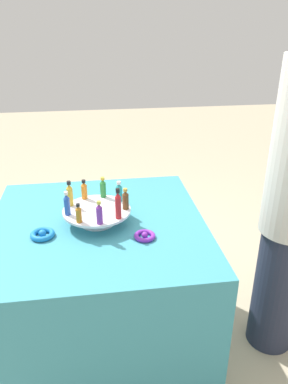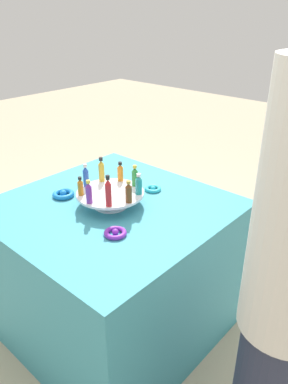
# 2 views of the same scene
# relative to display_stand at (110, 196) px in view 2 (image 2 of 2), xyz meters

# --- Properties ---
(ground_plane) EXTENTS (12.00, 12.00, 0.00)m
(ground_plane) POSITION_rel_display_stand_xyz_m (0.00, 0.00, -0.84)
(ground_plane) COLOR tan
(party_table) EXTENTS (1.07, 1.07, 0.79)m
(party_table) POSITION_rel_display_stand_xyz_m (0.00, 0.00, -0.45)
(party_table) COLOR teal
(party_table) RESTS_ON ground_plane
(display_stand) EXTENTS (0.34, 0.34, 0.08)m
(display_stand) POSITION_rel_display_stand_xyz_m (0.00, 0.00, 0.00)
(display_stand) COLOR silver
(display_stand) RESTS_ON party_table
(bottle_blue) EXTENTS (0.03, 0.03, 0.12)m
(bottle_blue) POSITION_rel_display_stand_xyz_m (0.14, 0.03, 0.08)
(bottle_blue) COLOR #234CAD
(bottle_blue) RESTS_ON display_stand
(bottle_amber) EXTENTS (0.03, 0.03, 0.09)m
(bottle_amber) POSITION_rel_display_stand_xyz_m (0.08, 0.12, 0.07)
(bottle_amber) COLOR #AD6B19
(bottle_amber) RESTS_ON display_stand
(bottle_purple) EXTENTS (0.03, 0.03, 0.11)m
(bottle_purple) POSITION_rel_display_stand_xyz_m (-0.01, 0.14, 0.07)
(bottle_purple) COLOR #702D93
(bottle_purple) RESTS_ON display_stand
(bottle_red) EXTENTS (0.03, 0.03, 0.15)m
(bottle_red) POSITION_rel_display_stand_xyz_m (-0.10, 0.10, 0.09)
(bottle_red) COLOR #B21E23
(bottle_red) RESTS_ON display_stand
(bottle_brown) EXTENTS (0.03, 0.03, 0.11)m
(bottle_brown) POSITION_rel_display_stand_xyz_m (-0.14, 0.01, 0.07)
(bottle_brown) COLOR brown
(bottle_brown) RESTS_ON display_stand
(bottle_teal) EXTENTS (0.03, 0.03, 0.11)m
(bottle_teal) POSITION_rel_display_stand_xyz_m (-0.12, -0.08, 0.07)
(bottle_teal) COLOR teal
(bottle_teal) RESTS_ON display_stand
(bottle_green) EXTENTS (0.03, 0.03, 0.11)m
(bottle_green) POSITION_rel_display_stand_xyz_m (-0.04, -0.14, 0.07)
(bottle_green) COLOR #288438
(bottle_green) RESTS_ON display_stand
(bottle_orange) EXTENTS (0.03, 0.03, 0.10)m
(bottle_orange) POSITION_rel_display_stand_xyz_m (0.06, -0.13, 0.07)
(bottle_orange) COLOR orange
(bottle_orange) RESTS_ON display_stand
(bottle_gold) EXTENTS (0.03, 0.03, 0.13)m
(bottle_gold) POSITION_rel_display_stand_xyz_m (0.13, -0.06, 0.08)
(bottle_gold) COLOR gold
(bottle_gold) RESTS_ON display_stand
(ribbon_bow_teal) EXTENTS (0.09, 0.09, 0.03)m
(ribbon_bow_teal) POSITION_rel_display_stand_xyz_m (-0.04, -0.27, -0.04)
(ribbon_bow_teal) COLOR #2DB7CC
(ribbon_bow_teal) RESTS_ON party_table
(ribbon_bow_blue) EXTENTS (0.11, 0.11, 0.04)m
(ribbon_bow_blue) POSITION_rel_display_stand_xyz_m (0.26, 0.10, -0.04)
(ribbon_bow_blue) COLOR blue
(ribbon_bow_blue) RESTS_ON party_table
(ribbon_bow_purple) EXTENTS (0.10, 0.10, 0.03)m
(ribbon_bow_purple) POSITION_rel_display_stand_xyz_m (-0.21, 0.17, -0.04)
(ribbon_bow_purple) COLOR purple
(ribbon_bow_purple) RESTS_ON party_table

